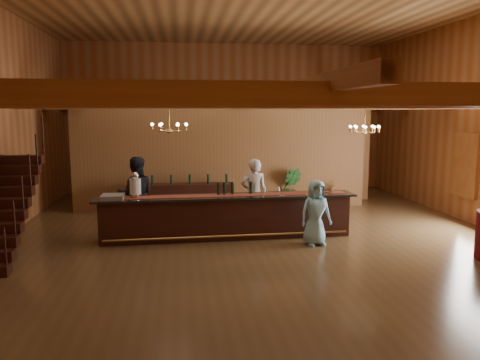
{
  "coord_description": "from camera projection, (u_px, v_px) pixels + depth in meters",
  "views": [
    {
      "loc": [
        -1.77,
        -10.78,
        3.0
      ],
      "look_at": [
        -0.29,
        0.84,
        1.28
      ],
      "focal_mm": 35.0,
      "sensor_mm": 36.0,
      "label": 1
    }
  ],
  "objects": [
    {
      "name": "support_posts",
      "position": [
        260.0,
        174.0,
        10.51
      ],
      "size": [
        9.2,
        10.2,
        3.2
      ],
      "color": "#9D6830",
      "rests_on": "floor"
    },
    {
      "name": "raffle_drum",
      "position": [
        326.0,
        186.0,
        11.37
      ],
      "size": [
        0.34,
        0.24,
        0.3
      ],
      "color": "#A37641",
      "rests_on": "tasting_bar"
    },
    {
      "name": "chandelier_right",
      "position": [
        364.0,
        129.0,
        12.27
      ],
      "size": [
        0.8,
        0.8,
        0.8
      ],
      "color": "tan",
      "rests_on": "beam_grid"
    },
    {
      "name": "beverage_dispenser",
      "position": [
        135.0,
        185.0,
        10.76
      ],
      "size": [
        0.26,
        0.26,
        0.6
      ],
      "color": "silver",
      "rests_on": "tasting_bar"
    },
    {
      "name": "wall_front",
      "position": [
        390.0,
        141.0,
        3.96
      ],
      "size": [
        12.0,
        0.1,
        5.5
      ],
      "primitive_type": "cube",
      "color": "#9C653C",
      "rests_on": "floor"
    },
    {
      "name": "bar_bottle_2",
      "position": [
        232.0,
        188.0,
        11.19
      ],
      "size": [
        0.07,
        0.07,
        0.3
      ],
      "primitive_type": "cylinder",
      "color": "black",
      "rests_on": "tasting_bar"
    },
    {
      "name": "wall_back",
      "position": [
        227.0,
        118.0,
        17.7
      ],
      "size": [
        12.0,
        0.1,
        5.5
      ],
      "primitive_type": "cube",
      "color": "#9C653C",
      "rests_on": "floor"
    },
    {
      "name": "staff_second",
      "position": [
        136.0,
        195.0,
        11.63
      ],
      "size": [
        0.98,
        0.8,
        1.9
      ],
      "primitive_type": "imported",
      "rotation": [
        0.0,
        0.0,
        3.23
      ],
      "color": "black",
      "rests_on": "floor"
    },
    {
      "name": "backbar_shelf",
      "position": [
        181.0,
        199.0,
        13.86
      ],
      "size": [
        3.13,
        0.5,
        0.88
      ],
      "primitive_type": "cube",
      "rotation": [
        0.0,
        0.0,
        0.01
      ],
      "color": "black",
      "rests_on": "floor"
    },
    {
      "name": "partition_wall",
      "position": [
        222.0,
        159.0,
        14.38
      ],
      "size": [
        9.0,
        0.18,
        3.1
      ],
      "primitive_type": "cube",
      "color": "brown",
      "rests_on": "floor"
    },
    {
      "name": "glass_rack_tray",
      "position": [
        113.0,
        197.0,
        10.62
      ],
      "size": [
        0.5,
        0.5,
        0.1
      ],
      "primitive_type": "cube",
      "color": "gray",
      "rests_on": "tasting_bar"
    },
    {
      "name": "backroom_boxes",
      "position": [
        223.0,
        182.0,
        16.52
      ],
      "size": [
        4.1,
        0.6,
        1.1
      ],
      "color": "black",
      "rests_on": "floor"
    },
    {
      "name": "beam_grid",
      "position": [
        254.0,
        101.0,
        11.26
      ],
      "size": [
        11.9,
        13.9,
        0.39
      ],
      "color": "#9D6830",
      "rests_on": "wall_left"
    },
    {
      "name": "floor_plant",
      "position": [
        290.0,
        188.0,
        14.53
      ],
      "size": [
        0.84,
        0.75,
        1.28
      ],
      "primitive_type": "imported",
      "rotation": [
        0.0,
        0.0,
        -0.29
      ],
      "color": "#1D4A1D",
      "rests_on": "floor"
    },
    {
      "name": "bar_bottle_3",
      "position": [
        251.0,
        188.0,
        11.26
      ],
      "size": [
        0.07,
        0.07,
        0.3
      ],
      "primitive_type": "cylinder",
      "color": "black",
      "rests_on": "tasting_bar"
    },
    {
      "name": "floor",
      "position": [
        256.0,
        238.0,
        11.23
      ],
      "size": [
        14.0,
        14.0,
        0.0
      ],
      "primitive_type": "plane",
      "color": "brown",
      "rests_on": "ground"
    },
    {
      "name": "guest",
      "position": [
        316.0,
        212.0,
        10.54
      ],
      "size": [
        0.79,
        0.58,
        1.49
      ],
      "primitive_type": "imported",
      "rotation": [
        0.0,
        0.0,
        0.16
      ],
      "color": "#84C5DD",
      "rests_on": "floor"
    },
    {
      "name": "bar_bottle_1",
      "position": [
        224.0,
        188.0,
        11.16
      ],
      "size": [
        0.07,
        0.07,
        0.3
      ],
      "primitive_type": "cylinder",
      "color": "black",
      "rests_on": "tasting_bar"
    },
    {
      "name": "chandelier_left",
      "position": [
        169.0,
        127.0,
        10.58
      ],
      "size": [
        0.8,
        0.8,
        0.7
      ],
      "color": "tan",
      "rests_on": "beam_grid"
    },
    {
      "name": "bartender",
      "position": [
        254.0,
        194.0,
        11.87
      ],
      "size": [
        0.69,
        0.48,
        1.83
      ],
      "primitive_type": "imported",
      "rotation": [
        0.0,
        0.0,
        3.08
      ],
      "color": "silver",
      "rests_on": "floor"
    },
    {
      "name": "staircase",
      "position": [
        3.0,
        209.0,
        9.68
      ],
      "size": [
        1.0,
        2.8,
        2.0
      ],
      "color": "black",
      "rests_on": "floor"
    },
    {
      "name": "bar_bottle_0",
      "position": [
        219.0,
        189.0,
        11.14
      ],
      "size": [
        0.07,
        0.07,
        0.3
      ],
      "primitive_type": "cylinder",
      "color": "black",
      "rests_on": "tasting_bar"
    },
    {
      "name": "window_right_back",
      "position": [
        466.0,
        165.0,
        12.73
      ],
      "size": [
        0.12,
        1.05,
        1.75
      ],
      "primitive_type": "cube",
      "color": "white",
      "rests_on": "wall_right"
    },
    {
      "name": "tasting_bar",
      "position": [
        227.0,
        216.0,
        11.15
      ],
      "size": [
        6.2,
        0.97,
        1.04
      ],
      "rotation": [
        0.0,
        0.0,
        0.03
      ],
      "color": "black",
      "rests_on": "floor"
    }
  ]
}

